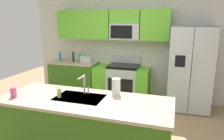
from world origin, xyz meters
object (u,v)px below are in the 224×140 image
toaster (86,59)px  soap_dispenser (59,93)px  refrigerator (190,69)px  drink_cup_pink (13,92)px  pepper_mill (73,57)px  paper_towel_roll (116,87)px  bottle_green (80,58)px  sink_faucet (84,83)px  range_oven (122,83)px  bottle_teal (60,56)px

toaster → soap_dispenser: toaster is taller
refrigerator → toaster: 2.48m
drink_cup_pink → soap_dispenser: bearing=16.3°
pepper_mill → paper_towel_roll: (1.76, -2.06, -0.01)m
bottle_green → paper_towel_roll: size_ratio=1.04×
refrigerator → drink_cup_pink: refrigerator is taller
bottle_green → sink_faucet: size_ratio=0.89×
pepper_mill → bottle_green: bearing=-10.8°
sink_faucet → drink_cup_pink: size_ratio=1.10×
toaster → pepper_mill: (-0.39, 0.05, 0.04)m
range_oven → paper_towel_roll: size_ratio=5.67×
refrigerator → bottle_teal: bearing=178.9°
range_oven → soap_dispenser: size_ratio=8.00×
paper_towel_roll → drink_cup_pink: bearing=-158.7°
toaster → sink_faucet: size_ratio=0.99×
pepper_mill → bottle_teal: size_ratio=1.04×
pepper_mill → bottle_green: size_ratio=1.02×
range_oven → paper_towel_roll: 2.19m
toaster → bottle_green: size_ratio=1.12×
refrigerator → soap_dispenser: refrigerator is taller
refrigerator → paper_towel_roll: bearing=-119.1°
bottle_green → soap_dispenser: bearing=-70.8°
sink_faucet → bottle_teal: bearing=128.1°
drink_cup_pink → paper_towel_roll: (1.35, 0.53, 0.05)m
pepper_mill → drink_cup_pink: (0.42, -2.58, -0.06)m
soap_dispenser → pepper_mill: bearing=113.3°
range_oven → bottle_green: 1.25m
bottle_teal → sink_faucet: sink_faucet is taller
refrigerator → pepper_mill: 2.87m
drink_cup_pink → paper_towel_roll: 1.45m
range_oven → sink_faucet: sink_faucet is taller
bottle_teal → sink_faucet: 2.75m
drink_cup_pink → refrigerator: bearing=45.7°
refrigerator → sink_faucet: bearing=-126.6°
range_oven → bottle_teal: 1.80m
refrigerator → pepper_mill: bearing=178.6°
bottle_green → paper_towel_roll: bearing=-52.4°
bottle_green → refrigerator: bearing=-0.6°
toaster → paper_towel_roll: size_ratio=1.17×
toaster → bottle_green: bearing=176.9°
refrigerator → pepper_mill: size_ratio=7.23×
range_oven → soap_dispenser: range_oven is taller
toaster → soap_dispenser: bearing=-74.7°
toaster → soap_dispenser: (0.64, -2.35, -0.02)m
bottle_teal → drink_cup_pink: (0.81, -2.57, -0.05)m
range_oven → pepper_mill: size_ratio=5.32×
bottle_green → soap_dispenser: size_ratio=1.47×
bottle_teal → drink_cup_pink: size_ratio=0.96×
range_oven → bottle_green: (-1.10, -0.04, 0.58)m
toaster → range_oven: bearing=3.3°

